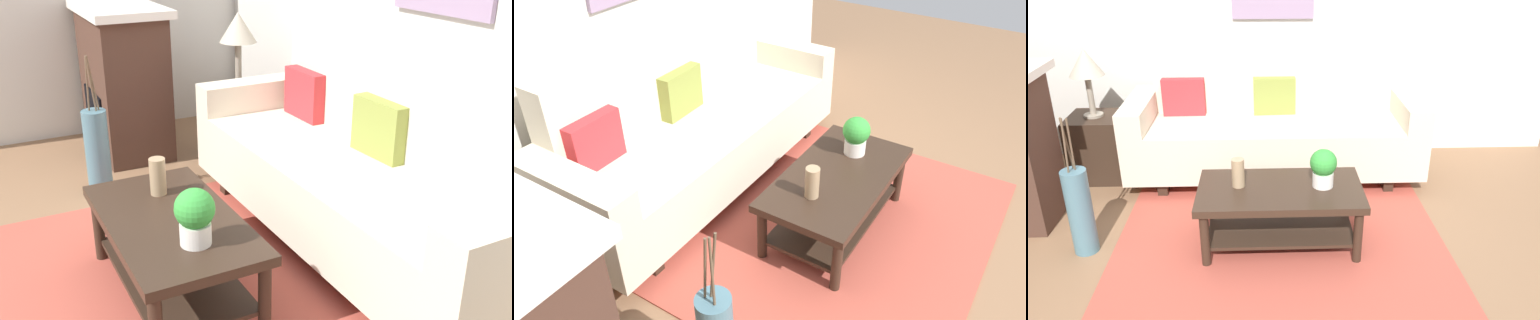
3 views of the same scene
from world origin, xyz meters
TOP-DOWN VIEW (x-y plane):
  - ground_plane at (0.00, 0.00)m, footprint 9.31×9.31m
  - wall_back at (0.00, 2.06)m, footprint 5.31×0.10m
  - area_rug at (0.00, 0.50)m, footprint 2.28×2.11m
  - couch at (-0.01, 1.53)m, footprint 2.46×0.84m
  - throw_pillow_crimson at (-0.79, 1.65)m, footprint 0.36×0.13m
  - throw_pillow_olive at (-0.01, 1.65)m, footprint 0.36×0.14m
  - coffee_table at (0.00, 0.40)m, footprint 1.10×0.60m
  - tabletop_vase at (-0.28, 0.44)m, footprint 0.08×0.08m
  - potted_plant_tabletop at (0.29, 0.42)m, footprint 0.18×0.18m
  - side_table at (-1.54, 1.51)m, footprint 0.44×0.44m
  - table_lamp at (-1.54, 1.51)m, footprint 0.28×0.28m
  - fireplace at (-2.11, 0.78)m, footprint 1.02×0.58m
  - floor_vase at (-1.32, 0.36)m, footprint 0.16×0.16m
  - floor_vase_branch_a at (-1.30, 0.36)m, footprint 0.03×0.05m
  - floor_vase_branch_b at (-1.33, 0.37)m, footprint 0.02×0.05m
  - floor_vase_branch_c at (-1.33, 0.34)m, footprint 0.03×0.02m

SIDE VIEW (x-z plane):
  - ground_plane at x=0.00m, z-range 0.00..0.00m
  - area_rug at x=0.00m, z-range 0.00..0.01m
  - side_table at x=-1.54m, z-range 0.00..0.56m
  - floor_vase at x=-1.32m, z-range 0.00..0.60m
  - coffee_table at x=0.00m, z-range 0.10..0.53m
  - couch at x=-0.01m, z-range -0.11..0.97m
  - tabletop_vase at x=-0.28m, z-range 0.43..0.63m
  - potted_plant_tabletop at x=0.29m, z-range 0.44..0.70m
  - fireplace at x=-2.11m, z-range 0.01..1.17m
  - throw_pillow_crimson at x=-0.79m, z-range 0.52..0.84m
  - throw_pillow_olive at x=-0.01m, z-range 0.52..0.84m
  - floor_vase_branch_a at x=-1.30m, z-range 0.60..0.96m
  - floor_vase_branch_b at x=-1.33m, z-range 0.60..0.96m
  - floor_vase_branch_c at x=-1.33m, z-range 0.60..0.96m
  - table_lamp at x=-1.54m, z-range 0.71..1.28m
  - wall_back at x=0.00m, z-range 0.00..2.70m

